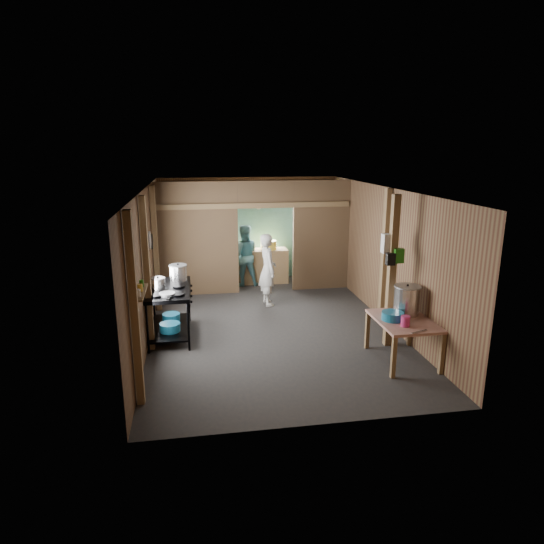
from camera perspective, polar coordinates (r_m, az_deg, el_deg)
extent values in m
cube|color=#272727|center=(9.25, -0.20, -6.29)|extent=(4.50, 7.00, 0.00)
cube|color=#272726|center=(8.66, -0.22, 9.98)|extent=(4.50, 7.00, 0.00)
cube|color=brown|center=(12.26, -2.83, 5.27)|extent=(4.50, 0.00, 2.60)
cube|color=brown|center=(5.58, 5.57, -6.57)|extent=(4.50, 0.00, 2.60)
cube|color=brown|center=(8.80, -14.84, 0.98)|extent=(0.00, 7.00, 2.60)
cube|color=brown|center=(9.48, 13.35, 2.04)|extent=(0.00, 7.00, 2.60)
cube|color=brown|center=(10.91, -8.98, 3.91)|extent=(1.85, 0.10, 2.60)
cube|color=brown|center=(11.30, 5.92, 4.39)|extent=(1.35, 0.10, 2.60)
cube|color=brown|center=(10.89, -0.77, 9.39)|extent=(1.30, 0.10, 0.60)
cube|color=#6BB0AC|center=(12.21, -2.80, 4.99)|extent=(4.40, 0.06, 2.50)
cube|color=brown|center=(11.95, -1.04, 0.74)|extent=(1.20, 0.50, 0.85)
cylinder|color=silver|center=(12.11, -1.63, 8.03)|extent=(0.20, 0.03, 0.20)
cube|color=brown|center=(6.31, -16.25, -4.57)|extent=(0.10, 0.12, 2.60)
cube|color=brown|center=(8.02, -14.83, -0.35)|extent=(0.10, 0.12, 2.60)
cube|color=brown|center=(9.96, -13.84, 2.62)|extent=(0.10, 0.12, 2.60)
cube|color=brown|center=(9.27, 13.42, 1.76)|extent=(0.10, 0.12, 2.60)
cube|color=brown|center=(8.16, 14.22, -0.05)|extent=(0.12, 0.12, 2.60)
cube|color=brown|center=(10.83, -2.05, 8.02)|extent=(4.40, 0.12, 0.12)
cylinder|color=gray|center=(9.11, -14.51, 3.72)|extent=(0.03, 0.34, 0.34)
cylinder|color=black|center=(9.52, -14.28, 3.58)|extent=(0.03, 0.30, 0.30)
cube|color=brown|center=(6.75, -15.59, -2.37)|extent=(0.14, 0.80, 0.03)
cylinder|color=silver|center=(6.49, -15.85, -2.47)|extent=(0.07, 0.07, 0.10)
cylinder|color=gold|center=(6.73, -15.63, -1.84)|extent=(0.08, 0.08, 0.10)
cylinder|color=#1E7415|center=(6.94, -15.45, -1.33)|extent=(0.06, 0.06, 0.10)
cube|color=silver|center=(8.11, 13.89, 3.36)|extent=(0.22, 0.15, 0.32)
cube|color=#1E7415|center=(8.07, 14.98, 1.92)|extent=(0.16, 0.12, 0.24)
cube|color=black|center=(8.00, 14.10, 1.51)|extent=(0.14, 0.10, 0.20)
cylinder|color=silver|center=(8.93, -13.38, -0.97)|extent=(0.16, 0.16, 0.09)
cylinder|color=#18698E|center=(8.59, -12.20, -6.52)|extent=(0.36, 0.36, 0.15)
cylinder|color=#18698E|center=(9.11, -12.05, -5.34)|extent=(0.33, 0.33, 0.13)
cylinder|color=#18698E|center=(7.71, 14.34, -5.15)|extent=(0.38, 0.38, 0.13)
cylinder|color=#C12D6E|center=(7.49, 15.78, -5.72)|extent=(0.16, 0.16, 0.16)
cube|color=silver|center=(7.34, 17.32, -6.87)|extent=(0.30, 0.13, 0.01)
cylinder|color=gold|center=(11.85, -0.42, 3.28)|extent=(0.40, 0.40, 0.22)
cylinder|color=#9E0B00|center=(11.80, -2.34, 2.99)|extent=(0.11, 0.11, 0.13)
imported|color=beige|center=(10.17, -0.53, 0.30)|extent=(0.44, 0.61, 1.56)
imported|color=teal|center=(11.64, -3.39, 2.01)|extent=(0.75, 0.59, 1.51)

